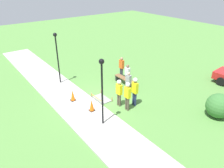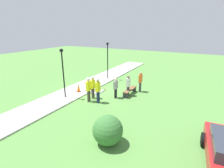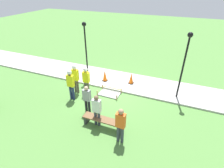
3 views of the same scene
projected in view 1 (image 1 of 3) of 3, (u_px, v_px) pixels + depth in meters
ground_plane at (95, 101)px, 14.56m from camera, size 60.00×60.00×0.00m
sidewalk at (78, 107)px, 13.83m from camera, size 28.00×2.63×0.10m
wet_concrete_patch at (102, 99)px, 14.76m from camera, size 1.34×0.83×0.33m
traffic_cone_near_patch at (73, 95)px, 14.30m from camera, size 0.34×0.34×0.75m
traffic_cone_far_patch at (92, 105)px, 13.20m from camera, size 0.34×0.34×0.77m
park_bench at (125, 80)px, 16.66m from camera, size 1.99×0.44×0.50m
worker_supervisor at (127, 93)px, 13.11m from camera, size 0.40×0.27×1.90m
worker_assistant at (119, 90)px, 13.59m from camera, size 0.40×0.26×1.82m
worker_trainee at (135, 89)px, 13.62m from camera, size 0.40×0.28×1.93m
bystander_in_orange_shirt at (122, 66)px, 17.40m from camera, size 0.40×0.23×1.78m
bystander_in_gray_shirt at (127, 74)px, 16.14m from camera, size 0.40×0.23×1.72m
bystander_in_white_shirt at (128, 82)px, 15.16m from camera, size 0.40×0.22×1.62m
lamppost_near at (102, 83)px, 11.11m from camera, size 0.28×0.28×3.81m
lamppost_far at (57, 51)px, 15.76m from camera, size 0.28×0.28×3.85m
shrub_rounded_near at (219, 106)px, 12.67m from camera, size 1.46×1.46×1.46m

